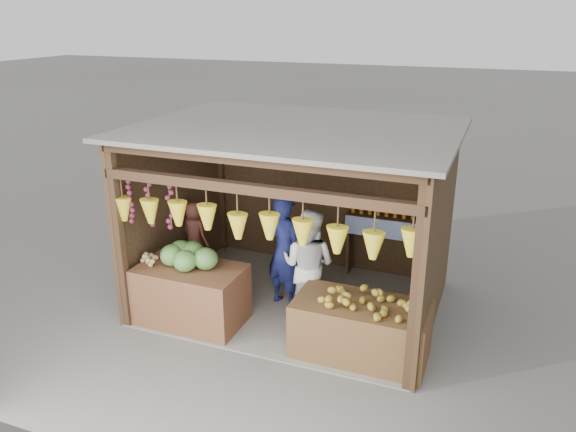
# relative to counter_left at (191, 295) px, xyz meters

# --- Properties ---
(ground) EXTENTS (80.00, 80.00, 0.00)m
(ground) POSITION_rel_counter_left_xyz_m (1.15, 1.03, -0.42)
(ground) COLOR #514F49
(ground) RESTS_ON ground
(stall_structure) EXTENTS (4.30, 3.30, 2.66)m
(stall_structure) POSITION_rel_counter_left_xyz_m (1.12, 0.99, 1.25)
(stall_structure) COLOR slate
(stall_structure) RESTS_ON ground
(back_shelf) EXTENTS (1.25, 0.32, 1.32)m
(back_shelf) POSITION_rel_counter_left_xyz_m (2.20, 2.32, 0.46)
(back_shelf) COLOR #382314
(back_shelf) RESTS_ON ground
(counter_left) EXTENTS (1.45, 0.85, 0.83)m
(counter_left) POSITION_rel_counter_left_xyz_m (0.00, 0.00, 0.00)
(counter_left) COLOR #532F1B
(counter_left) RESTS_ON ground
(counter_right) EXTENTS (1.67, 0.85, 0.73)m
(counter_right) POSITION_rel_counter_left_xyz_m (2.40, 0.05, -0.05)
(counter_right) COLOR #4C2C19
(counter_right) RESTS_ON ground
(stool) EXTENTS (0.35, 0.35, 0.33)m
(stool) POSITION_rel_counter_left_xyz_m (-0.58, 1.13, -0.25)
(stool) COLOR black
(stool) RESTS_ON ground
(man_standing) EXTENTS (0.73, 0.60, 1.72)m
(man_standing) POSITION_rel_counter_left_xyz_m (1.02, 0.93, 0.44)
(man_standing) COLOR #121747
(man_standing) RESTS_ON ground
(woman_standing) EXTENTS (0.85, 0.69, 1.62)m
(woman_standing) POSITION_rel_counter_left_xyz_m (1.47, 0.71, 0.40)
(woman_standing) COLOR silver
(woman_standing) RESTS_ON ground
(vendor_seated) EXTENTS (0.58, 0.47, 1.03)m
(vendor_seated) POSITION_rel_counter_left_xyz_m (-0.58, 1.13, 0.42)
(vendor_seated) COLOR brown
(vendor_seated) RESTS_ON stool
(melon_pile) EXTENTS (1.00, 0.50, 0.32)m
(melon_pile) POSITION_rel_counter_left_xyz_m (-0.08, 0.04, 0.58)
(melon_pile) COLOR #1E4C14
(melon_pile) RESTS_ON counter_left
(tanfruit_pile) EXTENTS (0.34, 0.40, 0.13)m
(tanfruit_pile) POSITION_rel_counter_left_xyz_m (-0.59, -0.06, 0.48)
(tanfruit_pile) COLOR #A9854E
(tanfruit_pile) RESTS_ON counter_left
(mango_pile) EXTENTS (1.40, 0.64, 0.22)m
(mango_pile) POSITION_rel_counter_left_xyz_m (2.45, -0.01, 0.43)
(mango_pile) COLOR #A95816
(mango_pile) RESTS_ON counter_right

